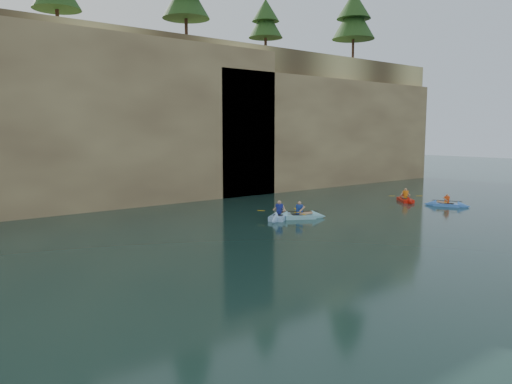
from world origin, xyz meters
TOP-DOWN VIEW (x-y plane):
  - ground at (0.00, 0.00)m, footprint 160.00×160.00m
  - cliff at (0.00, 30.00)m, footprint 70.00×16.00m
  - cliff_slab_center at (2.00, 22.60)m, footprint 24.00×2.40m
  - cliff_slab_east at (22.00, 22.60)m, footprint 26.00×2.40m
  - sea_cave_center at (-4.00, 21.95)m, footprint 3.50×1.00m
  - sea_cave_east at (10.00, 21.95)m, footprint 5.00×1.00m
  - kayaker_ltblue_near at (7.54, 11.82)m, footprint 3.07×2.19m
  - kayaker_red_far at (18.10, 12.09)m, footprint 2.60×2.95m
  - kayaker_ltblue_mid at (6.59, 12.47)m, footprint 3.26×2.58m
  - kayaker_blue_east at (18.32, 9.06)m, footprint 1.93×2.92m

SIDE VIEW (x-z plane):
  - ground at x=0.00m, z-range 0.00..0.00m
  - kayaker_blue_east at x=18.32m, z-range -0.39..0.64m
  - kayaker_red_far at x=18.10m, z-range -0.45..0.74m
  - kayaker_ltblue_near at x=7.54m, z-range -0.46..0.77m
  - kayaker_ltblue_mid at x=6.59m, z-range -0.49..0.81m
  - sea_cave_center at x=-4.00m, z-range 0.00..3.20m
  - sea_cave_east at x=10.00m, z-range 0.00..4.50m
  - cliff_slab_east at x=22.00m, z-range 0.00..9.84m
  - cliff_slab_center at x=2.00m, z-range 0.00..11.40m
  - cliff at x=0.00m, z-range 0.00..12.00m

